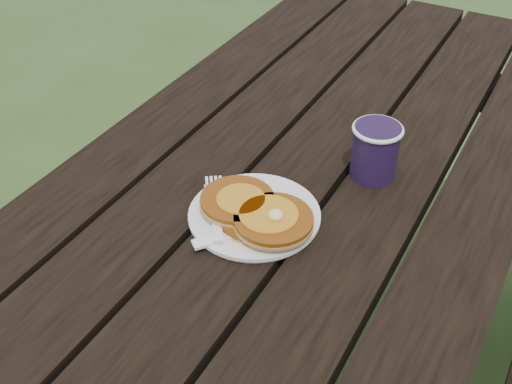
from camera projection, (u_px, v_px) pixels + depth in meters
The scene contains 6 objects.
picnic_table at pixel (279, 334), 1.32m from camera, with size 1.36×1.80×0.75m.
plate at pixel (254, 216), 1.01m from camera, with size 0.20×0.20×0.01m, color white.
pancake_stack at pixel (256, 212), 0.99m from camera, with size 0.19×0.13×0.04m.
knife at pixel (249, 230), 0.97m from camera, with size 0.02×0.18×0.01m, color white.
fork at pixel (216, 218), 0.99m from camera, with size 0.03×0.16×0.01m, color white, non-canonical shape.
coffee_cup at pixel (375, 148), 1.07m from camera, with size 0.09×0.09×0.10m.
Camera 1 is at (0.37, -0.77, 1.41)m, focal length 45.00 mm.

